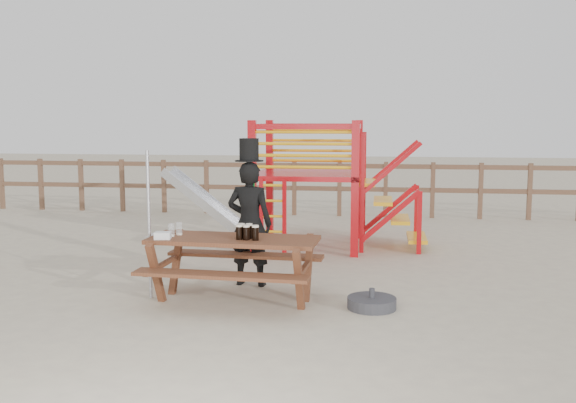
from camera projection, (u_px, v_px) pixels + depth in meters
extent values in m
plane|color=#C4B798|center=(256.00, 306.00, 7.32)|extent=(60.00, 60.00, 0.00)
cube|color=brown|center=(317.00, 166.00, 14.05)|extent=(15.00, 0.06, 0.10)
cube|color=brown|center=(317.00, 188.00, 14.11)|extent=(15.00, 0.06, 0.10)
cube|color=brown|center=(2.00, 184.00, 15.17)|extent=(0.09, 0.09, 1.20)
cube|color=brown|center=(41.00, 184.00, 15.03)|extent=(0.09, 0.09, 1.20)
cube|color=brown|center=(81.00, 185.00, 14.89)|extent=(0.09, 0.09, 1.20)
cube|color=brown|center=(122.00, 185.00, 14.75)|extent=(0.09, 0.09, 1.20)
cube|color=brown|center=(164.00, 186.00, 14.61)|extent=(0.09, 0.09, 1.20)
cube|color=brown|center=(207.00, 187.00, 14.47)|extent=(0.09, 0.09, 1.20)
cube|color=brown|center=(250.00, 187.00, 14.32)|extent=(0.09, 0.09, 1.20)
cube|color=brown|center=(294.00, 188.00, 14.18)|extent=(0.09, 0.09, 1.20)
cube|color=brown|center=(339.00, 189.00, 14.04)|extent=(0.09, 0.09, 1.20)
cube|color=brown|center=(386.00, 189.00, 13.90)|extent=(0.09, 0.09, 1.20)
cube|color=brown|center=(433.00, 190.00, 13.76)|extent=(0.09, 0.09, 1.20)
cube|color=brown|center=(481.00, 191.00, 13.62)|extent=(0.09, 0.09, 1.20)
cube|color=brown|center=(530.00, 192.00, 13.48)|extent=(0.09, 0.09, 1.20)
cube|color=#BB0C12|center=(252.00, 188.00, 10.02)|extent=(0.12, 0.12, 2.10)
cube|color=#BB0C12|center=(355.00, 189.00, 9.79)|extent=(0.12, 0.12, 2.10)
cube|color=#BB0C12|center=(270.00, 178.00, 11.59)|extent=(0.12, 0.12, 2.10)
cube|color=#BB0C12|center=(359.00, 180.00, 11.36)|extent=(0.12, 0.12, 2.10)
cube|color=#BB0C12|center=(309.00, 175.00, 10.67)|extent=(1.72, 1.72, 0.08)
cube|color=#BB0C12|center=(303.00, 127.00, 9.78)|extent=(1.60, 0.08, 0.08)
cube|color=#BB0C12|center=(314.00, 126.00, 11.35)|extent=(1.60, 0.08, 0.08)
cube|color=#BB0C12|center=(261.00, 126.00, 10.68)|extent=(0.08, 1.60, 0.08)
cube|color=#BB0C12|center=(358.00, 126.00, 10.45)|extent=(0.08, 1.60, 0.08)
cylinder|color=yellow|center=(303.00, 167.00, 9.86)|extent=(1.50, 0.05, 0.05)
cylinder|color=yellow|center=(314.00, 161.00, 11.43)|extent=(1.50, 0.05, 0.05)
cylinder|color=yellow|center=(303.00, 156.00, 9.84)|extent=(1.50, 0.05, 0.05)
cylinder|color=yellow|center=(314.00, 151.00, 11.41)|extent=(1.50, 0.05, 0.05)
cylinder|color=yellow|center=(303.00, 144.00, 9.82)|extent=(1.50, 0.05, 0.05)
cylinder|color=yellow|center=(314.00, 140.00, 11.39)|extent=(1.50, 0.05, 0.05)
cylinder|color=yellow|center=(303.00, 132.00, 9.79)|extent=(1.50, 0.05, 0.05)
cylinder|color=yellow|center=(314.00, 130.00, 11.36)|extent=(1.50, 0.05, 0.05)
cube|color=#BB0C12|center=(261.00, 218.00, 9.90)|extent=(0.06, 0.06, 1.20)
cube|color=#BB0C12|center=(284.00, 218.00, 9.85)|extent=(0.06, 0.06, 1.20)
cylinder|color=yellow|center=(273.00, 247.00, 9.93)|extent=(0.36, 0.04, 0.04)
cylinder|color=yellow|center=(273.00, 232.00, 9.90)|extent=(0.36, 0.04, 0.04)
cylinder|color=yellow|center=(273.00, 216.00, 9.87)|extent=(0.36, 0.04, 0.04)
cylinder|color=yellow|center=(273.00, 201.00, 9.84)|extent=(0.36, 0.04, 0.04)
cylinder|color=yellow|center=(273.00, 185.00, 9.81)|extent=(0.36, 0.04, 0.04)
cube|color=yellow|center=(366.00, 182.00, 10.55)|extent=(0.30, 0.90, 0.06)
cube|color=yellow|center=(383.00, 201.00, 10.55)|extent=(0.30, 0.90, 0.06)
cube|color=yellow|center=(400.00, 219.00, 10.55)|extent=(0.30, 0.90, 0.06)
cube|color=yellow|center=(417.00, 238.00, 10.55)|extent=(0.30, 0.90, 0.06)
cube|color=#BB0C12|center=(391.00, 216.00, 10.11)|extent=(0.95, 0.08, 0.86)
cube|color=#BB0C12|center=(390.00, 208.00, 11.00)|extent=(0.95, 0.08, 0.86)
cube|color=silver|center=(210.00, 207.00, 10.98)|extent=(1.53, 0.55, 1.21)
cube|color=silver|center=(206.00, 207.00, 10.71)|extent=(1.58, 0.04, 1.28)
cube|color=silver|center=(214.00, 203.00, 11.24)|extent=(1.58, 0.04, 1.28)
cube|color=silver|center=(161.00, 235.00, 11.18)|extent=(0.35, 0.55, 0.05)
cube|color=brown|center=(233.00, 240.00, 7.41)|extent=(1.98, 0.82, 0.05)
cube|color=brown|center=(220.00, 275.00, 6.93)|extent=(1.96, 0.36, 0.04)
cube|color=brown|center=(245.00, 255.00, 7.97)|extent=(1.96, 0.36, 0.04)
cube|color=brown|center=(167.00, 269.00, 7.62)|extent=(0.13, 1.17, 0.70)
cube|color=brown|center=(304.00, 275.00, 7.30)|extent=(0.13, 1.17, 0.70)
imported|color=black|center=(250.00, 224.00, 8.14)|extent=(0.61, 0.43, 1.59)
cube|color=#0C892F|center=(252.00, 208.00, 8.24)|extent=(0.06, 0.02, 0.37)
cylinder|color=black|center=(249.00, 161.00, 8.04)|extent=(0.36, 0.36, 0.01)
cylinder|color=black|center=(249.00, 149.00, 8.02)|extent=(0.24, 0.24, 0.28)
cube|color=white|center=(252.00, 141.00, 8.13)|extent=(0.13, 0.02, 0.03)
cylinder|color=#B2B2B7|center=(149.00, 225.00, 7.54)|extent=(0.04, 0.04, 1.76)
cylinder|color=#323237|center=(372.00, 303.00, 7.20)|extent=(0.55, 0.55, 0.13)
cylinder|color=#323237|center=(372.00, 293.00, 7.19)|extent=(0.06, 0.06, 0.11)
cube|color=white|center=(163.00, 236.00, 7.32)|extent=(0.20, 0.17, 0.08)
cylinder|color=black|center=(239.00, 233.00, 7.28)|extent=(0.08, 0.08, 0.15)
cylinder|color=#FBEBCD|center=(239.00, 226.00, 7.27)|extent=(0.08, 0.08, 0.02)
cylinder|color=black|center=(246.00, 233.00, 7.26)|extent=(0.08, 0.08, 0.15)
cylinder|color=#FBEBCD|center=(246.00, 226.00, 7.25)|extent=(0.08, 0.08, 0.02)
cylinder|color=black|center=(255.00, 234.00, 7.24)|extent=(0.08, 0.08, 0.15)
cylinder|color=#FBEBCD|center=(255.00, 226.00, 7.23)|extent=(0.08, 0.08, 0.02)
cylinder|color=black|center=(241.00, 232.00, 7.37)|extent=(0.08, 0.08, 0.15)
cylinder|color=#FBEBCD|center=(241.00, 224.00, 7.35)|extent=(0.08, 0.08, 0.02)
cylinder|color=black|center=(249.00, 232.00, 7.35)|extent=(0.08, 0.08, 0.15)
cylinder|color=#FBEBCD|center=(249.00, 225.00, 7.34)|extent=(0.08, 0.08, 0.02)
cylinder|color=silver|center=(179.00, 229.00, 7.58)|extent=(0.08, 0.08, 0.15)
cylinder|color=#FBEBCD|center=(179.00, 234.00, 7.59)|extent=(0.07, 0.07, 0.02)
cylinder|color=silver|center=(171.00, 230.00, 7.48)|extent=(0.08, 0.08, 0.15)
cylinder|color=#FBEBCD|center=(171.00, 236.00, 7.49)|extent=(0.07, 0.07, 0.02)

